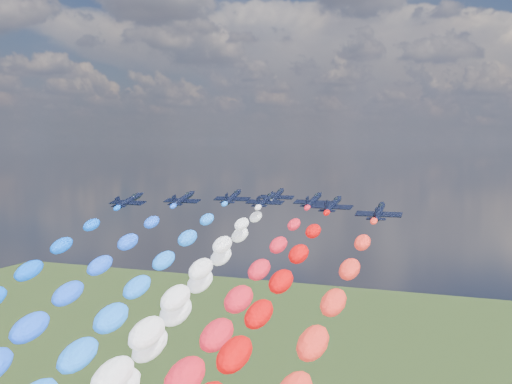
% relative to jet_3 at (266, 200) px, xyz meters
% --- Properties ---
extents(jet_0, '(8.81, 11.60, 4.92)m').
position_rel_jet_3_xyz_m(jet_0, '(-26.44, -11.49, 0.00)').
color(jet_0, black).
extents(jet_1, '(8.32, 11.26, 4.92)m').
position_rel_jet_3_xyz_m(jet_1, '(-17.78, -3.60, 0.00)').
color(jet_1, black).
extents(jet_2, '(8.66, 11.50, 4.92)m').
position_rel_jet_3_xyz_m(jet_2, '(-9.73, 4.85, 0.00)').
color(jet_2, black).
extents(jet_3, '(8.53, 11.41, 4.92)m').
position_rel_jet_3_xyz_m(jet_3, '(0.00, 0.00, 0.00)').
color(jet_3, black).
extents(jet_4, '(8.56, 11.43, 4.92)m').
position_rel_jet_3_xyz_m(jet_4, '(-2.04, 12.69, 0.00)').
color(jet_4, black).
extents(trail_4, '(6.14, 120.76, 49.51)m').
position_rel_jet_3_xyz_m(trail_4, '(-2.04, -49.07, -22.79)').
color(trail_4, white).
extents(jet_5, '(8.53, 11.41, 4.92)m').
position_rel_jet_3_xyz_m(jet_5, '(9.52, 3.31, 0.00)').
color(jet_5, black).
extents(jet_6, '(8.76, 11.57, 4.92)m').
position_rel_jet_3_xyz_m(jet_6, '(15.73, -4.24, 0.00)').
color(jet_6, black).
extents(jet_7, '(8.61, 11.46, 4.92)m').
position_rel_jet_3_xyz_m(jet_7, '(26.76, -14.08, 0.00)').
color(jet_7, black).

